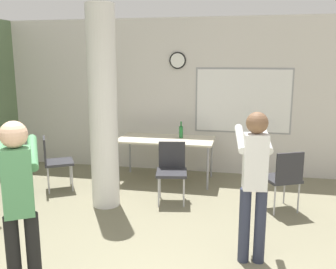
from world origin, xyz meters
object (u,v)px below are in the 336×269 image
(bottle_on_table, at_px, (181,132))
(chair_table_front, at_px, (172,167))
(chair_mid_room, at_px, (284,176))
(person_playing_side, at_px, (254,176))
(folding_table, at_px, (166,141))
(chair_near_pillar, at_px, (54,159))
(person_playing_front, at_px, (19,199))

(bottle_on_table, relative_size, chair_table_front, 0.33)
(chair_mid_room, xyz_separation_m, person_playing_side, (-0.44, -1.41, 0.42))
(folding_table, height_order, chair_mid_room, chair_mid_room)
(chair_table_front, bearing_deg, chair_mid_room, -3.38)
(folding_table, xyz_separation_m, chair_near_pillar, (-1.66, -0.83, -0.18))
(bottle_on_table, relative_size, person_playing_side, 0.18)
(person_playing_side, bearing_deg, chair_table_front, 127.22)
(chair_near_pillar, xyz_separation_m, person_playing_front, (1.14, -2.66, 0.43))
(chair_mid_room, bearing_deg, chair_table_front, 176.62)
(bottle_on_table, distance_m, chair_near_pillar, 2.14)
(person_playing_front, height_order, person_playing_side, person_playing_front)
(chair_mid_room, relative_size, chair_table_front, 1.00)
(folding_table, height_order, person_playing_side, person_playing_side)
(bottle_on_table, height_order, person_playing_front, person_playing_front)
(bottle_on_table, distance_m, person_playing_front, 3.68)
(folding_table, distance_m, chair_near_pillar, 1.86)
(chair_near_pillar, height_order, person_playing_front, person_playing_front)
(chair_table_front, xyz_separation_m, person_playing_front, (-0.79, -2.58, 0.43))
(chair_mid_room, distance_m, chair_table_front, 1.58)
(bottle_on_table, relative_size, chair_near_pillar, 0.33)
(bottle_on_table, bearing_deg, person_playing_front, -101.77)
(bottle_on_table, xyz_separation_m, person_playing_side, (1.18, -2.53, 0.08))
(chair_table_front, distance_m, person_playing_front, 2.73)
(folding_table, height_order, chair_table_front, chair_table_front)
(person_playing_side, bearing_deg, chair_near_pillar, 152.75)
(folding_table, relative_size, chair_mid_room, 1.87)
(folding_table, distance_m, chair_table_front, 0.97)
(folding_table, distance_m, person_playing_front, 3.53)
(chair_mid_room, xyz_separation_m, chair_near_pillar, (-3.51, 0.18, 0.00))
(folding_table, bearing_deg, person_playing_side, -59.56)
(chair_mid_room, bearing_deg, person_playing_front, -133.62)
(person_playing_front, bearing_deg, chair_mid_room, 46.38)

